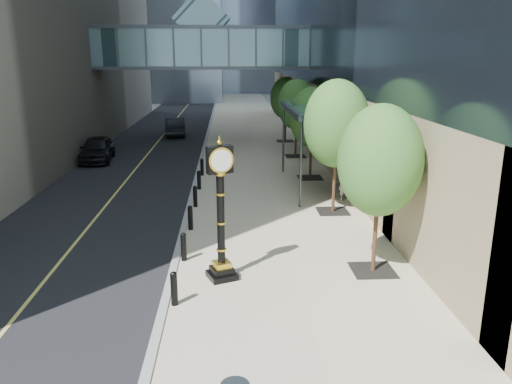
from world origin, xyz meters
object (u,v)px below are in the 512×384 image
car_near (97,149)px  car_far (175,126)px  street_clock (221,220)px  pedestrian (345,182)px

car_near → car_far: (4.08, 11.17, -0.03)m
street_clock → car_far: bearing=76.9°
pedestrian → car_near: bearing=-50.1°
pedestrian → car_far: 24.15m
pedestrian → car_near: 17.97m
street_clock → car_near: 20.99m
pedestrian → car_near: pedestrian is taller
car_far → street_clock: bearing=91.0°
street_clock → pedestrian: 10.38m
street_clock → car_far: street_clock is taller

